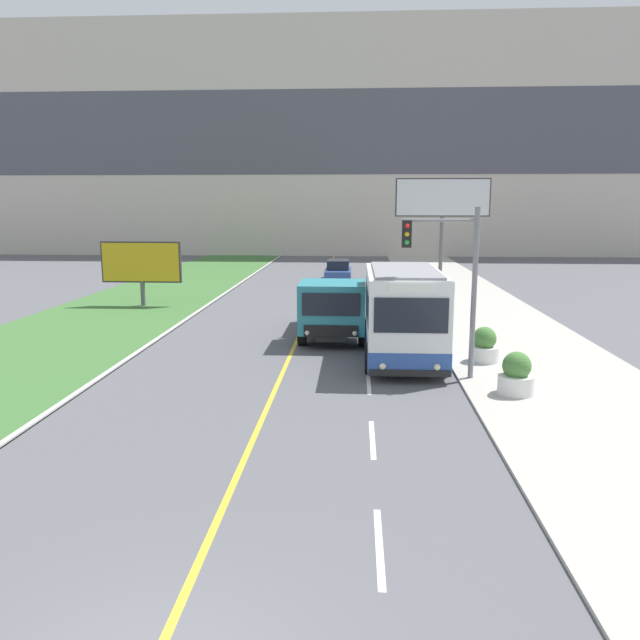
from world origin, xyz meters
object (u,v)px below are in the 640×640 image
at_px(dump_truck, 333,309).
at_px(city_bus, 403,315).
at_px(car_distant, 338,271).
at_px(billboard_small, 141,263).
at_px(planter_round_near, 516,375).
at_px(traffic_light_mast, 452,271).
at_px(billboard_large, 443,202).
at_px(planter_round_second, 484,346).

bearing_deg(dump_truck, city_bus, -53.23).
distance_m(car_distant, billboard_small, 15.80).
distance_m(city_bus, car_distant, 23.45).
xyz_separation_m(dump_truck, planter_round_near, (5.42, -7.24, -0.64)).
relative_size(city_bus, car_distant, 1.38).
height_order(dump_truck, car_distant, dump_truck).
relative_size(car_distant, traffic_light_mast, 0.82).
bearing_deg(billboard_large, planter_round_second, -93.09).
distance_m(car_distant, traffic_light_mast, 25.96).
height_order(car_distant, billboard_large, billboard_large).
bearing_deg(city_bus, traffic_light_mast, -61.16).
relative_size(billboard_large, planter_round_near, 5.75).
xyz_separation_m(billboard_large, planter_round_near, (-0.90, -23.40, -4.89)).
xyz_separation_m(dump_truck, planter_round_second, (5.26, -3.54, -0.64)).
relative_size(city_bus, traffic_light_mast, 1.13).
height_order(city_bus, car_distant, city_bus).
xyz_separation_m(city_bus, car_distant, (-2.92, 23.25, -0.93)).
bearing_deg(city_bus, planter_round_second, -3.24).
relative_size(car_distant, billboard_large, 0.62).
distance_m(traffic_light_mast, billboard_small, 19.53).
distance_m(dump_truck, billboard_large, 17.87).
bearing_deg(planter_round_second, dump_truck, 146.07).
relative_size(car_distant, planter_round_near, 3.55).
relative_size(dump_truck, billboard_small, 1.50).
xyz_separation_m(traffic_light_mast, billboard_small, (-14.18, 13.38, -1.09)).
bearing_deg(dump_truck, planter_round_second, -33.93).
bearing_deg(planter_round_second, billboard_large, 86.91).
bearing_deg(billboard_small, dump_truck, -36.70).
distance_m(city_bus, planter_round_near, 4.92).
height_order(city_bus, dump_truck, city_bus).
xyz_separation_m(car_distant, planter_round_second, (5.65, -23.41, -0.08)).
bearing_deg(planter_round_near, traffic_light_mast, 135.74).
bearing_deg(traffic_light_mast, billboard_small, 136.65).
bearing_deg(billboard_large, traffic_light_mast, -96.72).
bearing_deg(city_bus, planter_round_near, -53.12).
xyz_separation_m(city_bus, billboard_large, (3.80, 19.54, 3.88)).
relative_size(traffic_light_mast, billboard_small, 1.24).
xyz_separation_m(traffic_light_mast, planter_round_near, (1.66, -1.62, -2.77)).
xyz_separation_m(billboard_large, planter_round_second, (-1.06, -19.70, -4.90)).
relative_size(city_bus, billboard_large, 0.85).
distance_m(billboard_small, planter_round_second, 19.40).
relative_size(billboard_large, planter_round_second, 5.83).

